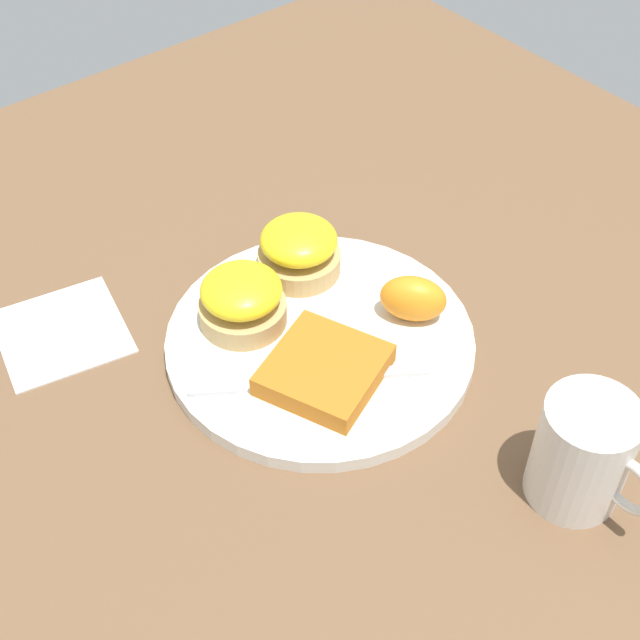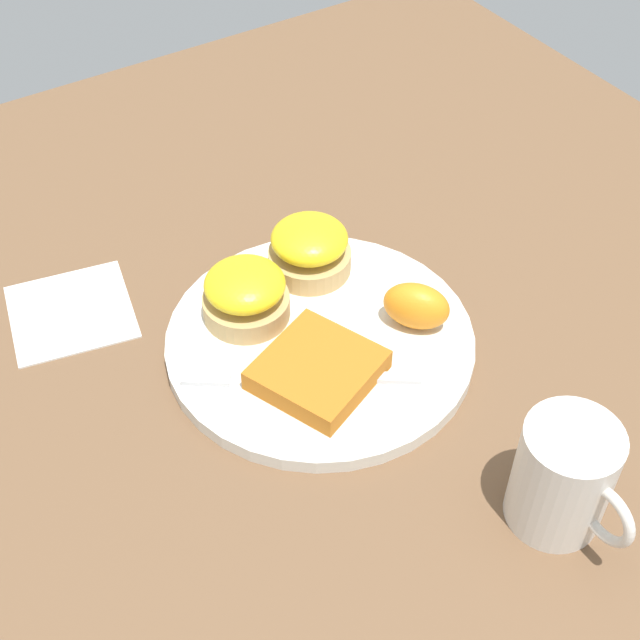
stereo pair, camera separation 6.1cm
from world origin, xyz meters
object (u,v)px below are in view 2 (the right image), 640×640
at_px(sandwich_benedict_left, 310,248).
at_px(hashbrown_patty, 318,370).
at_px(orange_wedge, 416,306).
at_px(sandwich_benedict_right, 245,294).
at_px(fork, 284,376).
at_px(cup, 564,478).

bearing_deg(sandwich_benedict_left, hashbrown_patty, -29.14).
bearing_deg(orange_wedge, sandwich_benedict_right, -126.83).
relative_size(sandwich_benedict_left, fork, 0.45).
relative_size(sandwich_benedict_left, cup, 0.76).
height_order(hashbrown_patty, cup, cup).
bearing_deg(hashbrown_patty, orange_wedge, 94.16).
height_order(sandwich_benedict_right, fork, sandwich_benedict_right).
bearing_deg(cup, fork, -153.46).
xyz_separation_m(sandwich_benedict_right, fork, (0.08, -0.01, -0.02)).
height_order(hashbrown_patty, fork, hashbrown_patty).
relative_size(hashbrown_patty, cup, 0.90).
relative_size(hashbrown_patty, fork, 0.53).
xyz_separation_m(sandwich_benedict_left, sandwich_benedict_right, (0.02, -0.08, 0.00)).
distance_m(hashbrown_patty, orange_wedge, 0.11).
distance_m(sandwich_benedict_left, cup, 0.32).
xyz_separation_m(hashbrown_patty, fork, (-0.02, -0.02, -0.01)).
height_order(sandwich_benedict_left, fork, sandwich_benedict_left).
distance_m(sandwich_benedict_left, sandwich_benedict_right, 0.08).
bearing_deg(cup, orange_wedge, 173.38).
bearing_deg(hashbrown_patty, sandwich_benedict_left, 150.86).
height_order(sandwich_benedict_right, hashbrown_patty, sandwich_benedict_right).
xyz_separation_m(sandwich_benedict_left, cup, (0.32, 0.02, 0.01)).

